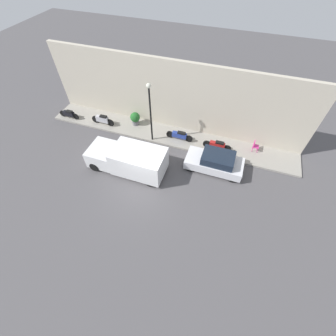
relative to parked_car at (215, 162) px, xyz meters
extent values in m
plane|color=#514F51|center=(-2.84, 4.07, -0.65)|extent=(60.00, 60.00, 0.00)
cube|color=gray|center=(2.14, 4.07, -0.58)|extent=(2.22, 19.54, 0.15)
cube|color=beige|center=(3.41, 4.07, 2.05)|extent=(0.30, 19.54, 5.41)
cube|color=silver|center=(0.00, 0.05, -0.15)|extent=(1.70, 3.81, 0.63)
cube|color=#192333|center=(0.00, -0.14, 0.43)|extent=(1.49, 2.10, 0.55)
cylinder|color=black|center=(-0.73, 1.47, -0.32)|extent=(0.20, 0.68, 0.68)
cylinder|color=black|center=(0.73, 1.47, -0.32)|extent=(0.20, 0.68, 0.68)
cylinder|color=black|center=(-0.73, -1.37, -0.32)|extent=(0.20, 0.68, 0.68)
cylinder|color=black|center=(0.73, -1.37, -0.32)|extent=(0.20, 0.68, 0.68)
cube|color=white|center=(-1.88, 4.68, 0.37)|extent=(2.07, 3.41, 1.67)
cube|color=white|center=(-1.88, 7.31, 0.12)|extent=(1.96, 1.83, 1.17)
cube|color=#192333|center=(-1.88, 7.58, 0.45)|extent=(1.76, 1.01, 0.47)
cylinder|color=black|center=(-2.78, 7.63, -0.31)|extent=(0.22, 0.69, 0.69)
cylinder|color=black|center=(-0.98, 7.63, -0.31)|extent=(0.22, 0.69, 0.69)
cylinder|color=black|center=(-2.78, 3.57, -0.31)|extent=(0.22, 0.69, 0.69)
cylinder|color=black|center=(-0.98, 3.57, -0.31)|extent=(0.22, 0.69, 0.69)
cube|color=navy|center=(1.89, 3.08, -0.08)|extent=(0.30, 1.10, 0.38)
cube|color=black|center=(1.89, 2.93, 0.17)|extent=(0.27, 0.60, 0.12)
cylinder|color=black|center=(1.89, 3.82, -0.22)|extent=(0.10, 0.58, 0.58)
cylinder|color=black|center=(1.89, 2.33, -0.22)|extent=(0.10, 0.58, 0.58)
cube|color=#B21E1E|center=(1.76, 0.18, -0.07)|extent=(0.30, 1.10, 0.38)
cube|color=black|center=(1.76, 0.03, 0.18)|extent=(0.27, 0.60, 0.12)
cylinder|color=black|center=(1.76, 0.91, -0.22)|extent=(0.10, 0.59, 0.59)
cylinder|color=black|center=(1.76, -0.55, -0.22)|extent=(0.10, 0.59, 0.59)
cube|color=black|center=(1.47, 12.57, -0.10)|extent=(0.30, 0.96, 0.36)
cube|color=black|center=(1.47, 12.44, 0.15)|extent=(0.27, 0.52, 0.12)
cylinder|color=black|center=(1.47, 13.20, -0.24)|extent=(0.10, 0.55, 0.55)
cylinder|color=black|center=(1.47, 11.95, -0.24)|extent=(0.10, 0.55, 0.55)
cube|color=#B7B7BF|center=(1.64, 9.48, -0.01)|extent=(0.30, 1.04, 0.47)
cube|color=black|center=(1.64, 9.34, 0.28)|extent=(0.27, 0.57, 0.12)
cylinder|color=black|center=(1.64, 10.14, -0.20)|extent=(0.10, 0.62, 0.62)
cylinder|color=black|center=(1.64, 8.82, -0.20)|extent=(0.10, 0.62, 0.62)
cylinder|color=black|center=(1.24, 5.03, 1.66)|extent=(0.12, 0.12, 4.34)
sphere|color=silver|center=(1.24, 5.03, 3.93)|extent=(0.32, 0.32, 0.32)
cylinder|color=slate|center=(2.51, 6.98, -0.32)|extent=(0.55, 0.55, 0.37)
sphere|color=#236628|center=(2.51, 6.98, 0.17)|extent=(0.78, 0.78, 0.78)
cube|color=#D8338C|center=(2.53, -2.48, -0.09)|extent=(0.40, 0.40, 0.04)
cube|color=#D8338C|center=(2.53, -2.30, 0.14)|extent=(0.40, 0.04, 0.41)
cylinder|color=#D8338C|center=(2.36, -2.66, -0.31)|extent=(0.04, 0.04, 0.40)
cylinder|color=#D8338C|center=(2.70, -2.66, -0.31)|extent=(0.04, 0.04, 0.40)
cylinder|color=#D8338C|center=(2.36, -2.31, -0.31)|extent=(0.04, 0.04, 0.40)
cylinder|color=#D8338C|center=(2.70, -2.31, -0.31)|extent=(0.04, 0.04, 0.40)
camera|label=1|loc=(-10.50, -0.27, 11.21)|focal=24.00mm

